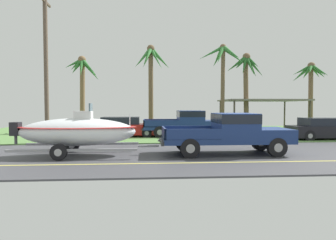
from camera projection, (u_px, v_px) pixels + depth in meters
ground at (209, 136)px, 21.60m from camera, size 36.00×22.00×0.11m
pickup_truck_towing at (234, 131)px, 13.34m from camera, size 5.77×2.16×1.80m
boat_on_trailer at (77, 132)px, 12.84m from camera, size 6.17×2.42×2.23m
parked_pickup_background at (190, 122)px, 20.94m from camera, size 5.92×2.11×1.80m
parked_sedan_near at (123, 127)px, 20.78m from camera, size 4.52×1.93×1.38m
parked_sedan_far at (326, 129)px, 19.04m from camera, size 4.65×1.82×1.38m
carport_awning at (262, 101)px, 26.59m from camera, size 6.79×5.03×2.70m
palm_tree_near_left at (224, 64)px, 23.64m from camera, size 3.69×3.10×6.96m
palm_tree_near_right at (83, 75)px, 24.41m from camera, size 2.91×3.54×6.16m
palm_tree_mid at (246, 72)px, 24.75m from camera, size 3.26×2.76×6.45m
palm_tree_far_left at (151, 68)px, 24.55m from camera, size 3.13×3.41×7.08m
palm_tree_far_right at (311, 78)px, 25.80m from camera, size 2.82×3.35×5.86m
utility_pole at (46, 65)px, 17.00m from camera, size 0.24×1.80×8.54m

